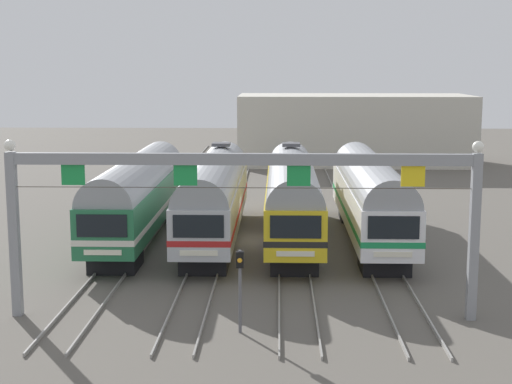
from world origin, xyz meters
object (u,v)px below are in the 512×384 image
commuter_train_stainless (215,194)px  yard_signal_mast (240,275)px  catenary_gantry (242,188)px  commuter_train_green (138,193)px  commuter_train_yellow (292,194)px  commuter_train_white (370,194)px

commuter_train_stainless → yard_signal_mast: bearing=-81.9°
catenary_gantry → yard_signal_mast: bearing=-90.0°
commuter_train_green → yard_signal_mast: size_ratio=5.78×
commuter_train_yellow → catenary_gantry: 13.89m
commuter_train_white → yard_signal_mast: 16.60m
commuter_train_yellow → catenary_gantry: size_ratio=0.99×
commuter_train_stainless → catenary_gantry: 13.89m
catenary_gantry → yard_signal_mast: 3.45m
commuter_train_green → yard_signal_mast: 16.60m
commuter_train_stainless → commuter_train_green: bearing=-179.9°
commuter_train_yellow → commuter_train_white: bearing=-0.1°
commuter_train_green → yard_signal_mast: (6.49, -15.27, -0.51)m
commuter_train_stainless → commuter_train_yellow: same height
commuter_train_green → catenary_gantry: catenary_gantry is taller
commuter_train_stainless → yard_signal_mast: 15.44m
commuter_train_green → commuter_train_yellow: (8.65, 0.00, 0.00)m
catenary_gantry → yard_signal_mast: catenary_gantry is taller
catenary_gantry → commuter_train_white: bearing=64.3°
yard_signal_mast → commuter_train_green: bearing=113.0°
commuter_train_green → catenary_gantry: size_ratio=0.99×
commuter_train_stainless → commuter_train_white: bearing=-0.0°
commuter_train_white → yard_signal_mast: commuter_train_white is taller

